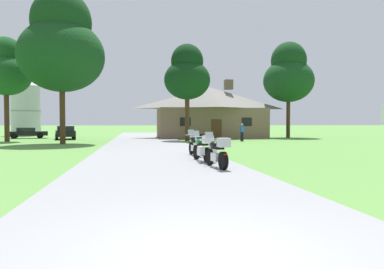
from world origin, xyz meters
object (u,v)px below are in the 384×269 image
Objects in this scene: motorcycle_green_second_in_row at (204,149)px; bystander_blue_shirt_near_lodge at (242,131)px; tree_left_near at (62,46)px; parked_black_suv_far_left at (65,132)px; metal_silo_distant at (26,108)px; motorcycle_black_nearest_to_camera at (218,153)px; parked_black_sedan_far_left at (27,133)px; tree_right_of_lodge at (289,75)px; motorcycle_black_farthest_in_row at (195,145)px; tree_left_far at (6,69)px; tree_by_lodge_front at (187,75)px.

motorcycle_green_second_in_row is 1.25× the size of bystander_blue_shirt_near_lodge.
tree_left_near is 2.53× the size of parked_black_suv_far_left.
metal_silo_distant reaches higher than motorcycle_green_second_in_row.
bystander_blue_shirt_near_lodge is at bearing 59.20° from motorcycle_green_second_in_row.
parked_black_sedan_far_left is at bearing 109.70° from motorcycle_black_nearest_to_camera.
motorcycle_black_nearest_to_camera is 20.90m from bystander_blue_shirt_near_lodge.
tree_right_of_lodge is 2.47× the size of parked_black_sedan_far_left.
bystander_blue_shirt_near_lodge reaches higher than motorcycle_black_nearest_to_camera.
tree_right_of_lodge reaches higher than metal_silo_distant.
motorcycle_black_nearest_to_camera is 32.81m from parked_black_sedan_far_left.
bystander_blue_shirt_near_lodge is at bearing -34.01° from parked_black_suv_far_left.
motorcycle_black_farthest_in_row is 28.53m from parked_black_sedan_far_left.
bystander_blue_shirt_near_lodge reaches higher than motorcycle_black_farthest_in_row.
motorcycle_black_farthest_in_row is at bearing 82.81° from motorcycle_black_nearest_to_camera.
motorcycle_green_second_in_row is at bearing -121.00° from tree_right_of_lodge.
motorcycle_black_farthest_in_row is at bearing 79.00° from motorcycle_green_second_in_row.
tree_left_near reaches higher than tree_left_far.
motorcycle_black_farthest_in_row is 0.17× the size of tree_left_near.
motorcycle_black_farthest_in_row is at bearing -134.93° from bystander_blue_shirt_near_lodge.
motorcycle_black_nearest_to_camera is at bearing -63.20° from tree_left_near.
parked_black_sedan_far_left is at bearing 116.58° from motorcycle_black_farthest_in_row.
tree_by_lodge_front is (1.90, 21.12, 5.70)m from motorcycle_black_nearest_to_camera.
tree_left_near is 1.11× the size of tree_right_of_lodge.
motorcycle_green_second_in_row is 1.00× the size of motorcycle_black_farthest_in_row.
motorcycle_black_farthest_in_row is 0.46× the size of parked_black_sedan_far_left.
bystander_blue_shirt_near_lodge is 17.37m from tree_left_near.
tree_by_lodge_front is 11.44m from tree_left_near.
motorcycle_black_nearest_to_camera is 21.96m from tree_by_lodge_front.
motorcycle_green_second_in_row is at bearing -80.14° from parked_black_suv_far_left.
metal_silo_distant is (-17.42, 37.78, 3.16)m from motorcycle_black_nearest_to_camera.
parked_black_sedan_far_left is (-29.50, 2.56, -6.66)m from tree_right_of_lodge.
metal_silo_distant is 9.44m from parked_black_sedan_far_left.
tree_left_far is at bearing -171.61° from tree_right_of_lodge.
metal_silo_distant is (-17.41, 32.88, 3.16)m from motorcycle_black_farthest_in_row.
tree_right_of_lodge is (14.62, 21.78, 6.68)m from motorcycle_black_farthest_in_row.
parked_black_sedan_far_left is at bearing 117.27° from tree_left_near.
tree_by_lodge_front is 0.96× the size of tree_left_far.
tree_left_near is (-15.75, -2.24, 6.99)m from bystander_blue_shirt_near_lodge.
tree_left_far reaches higher than metal_silo_distant.
motorcycle_black_nearest_to_camera is 0.19× the size of tree_right_of_lodge.
motorcycle_black_farthest_in_row is 0.28× the size of metal_silo_distant.
parked_black_suv_far_left is (7.12, -11.46, -3.00)m from metal_silo_distant.
motorcycle_green_second_in_row is 0.22× the size of tree_by_lodge_front.
tree_left_far is at bearing 175.72° from tree_by_lodge_front.
tree_left_far is at bearing 116.01° from motorcycle_black_nearest_to_camera.
parked_black_suv_far_left reaches higher than motorcycle_black_nearest_to_camera.
metal_silo_distant is at bearing 106.99° from motorcycle_green_second_in_row.
tree_by_lodge_front is at bearing -156.37° from tree_right_of_lodge.
tree_left_near reaches higher than motorcycle_black_nearest_to_camera.
tree_left_far is at bearing 169.26° from parked_black_sedan_far_left.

